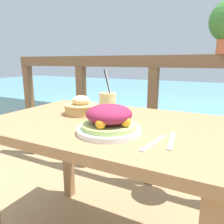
{
  "coord_description": "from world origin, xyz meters",
  "views": [
    {
      "loc": [
        0.49,
        -0.88,
        1.02
      ],
      "look_at": [
        0.06,
        -0.04,
        0.8
      ],
      "focal_mm": 35.0,
      "sensor_mm": 36.0,
      "label": 1
    }
  ],
  "objects": [
    {
      "name": "patio_table",
      "position": [
        0.0,
        0.0,
        0.63
      ],
      "size": [
        1.12,
        0.74,
        0.74
      ],
      "color": "#997047",
      "rests_on": "ground_plane"
    },
    {
      "name": "railing_fence",
      "position": [
        0.0,
        0.77,
        0.73
      ],
      "size": [
        2.8,
        0.08,
        1.07
      ],
      "color": "brown",
      "rests_on": "ground_plane"
    },
    {
      "name": "sea_backdrop",
      "position": [
        0.0,
        3.27,
        0.24
      ],
      "size": [
        12.0,
        4.0,
        0.49
      ],
      "color": "#568EA8",
      "rests_on": "ground_plane"
    },
    {
      "name": "salad_plate",
      "position": [
        0.1,
        -0.14,
        0.79
      ],
      "size": [
        0.26,
        0.26,
        0.12
      ],
      "color": "silver",
      "rests_on": "patio_table"
    },
    {
      "name": "drink_glass",
      "position": [
        -0.03,
        0.07,
        0.8
      ],
      "size": [
        0.09,
        0.09,
        0.24
      ],
      "color": "#DBCC7F",
      "rests_on": "patio_table"
    },
    {
      "name": "bread_basket",
      "position": [
        -0.19,
        0.07,
        0.78
      ],
      "size": [
        0.18,
        0.18,
        0.1
      ],
      "color": "tan",
      "rests_on": "patio_table"
    },
    {
      "name": "fork",
      "position": [
        0.29,
        -0.18,
        0.74
      ],
      "size": [
        0.04,
        0.18,
        0.0
      ],
      "color": "silver",
      "rests_on": "patio_table"
    },
    {
      "name": "knife",
      "position": [
        0.34,
        -0.13,
        0.74
      ],
      "size": [
        0.04,
        0.18,
        0.0
      ],
      "color": "silver",
      "rests_on": "patio_table"
    }
  ]
}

